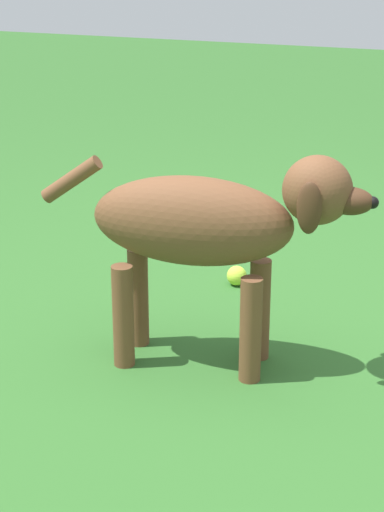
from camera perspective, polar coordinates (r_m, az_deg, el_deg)
ground at (r=2.29m, az=4.71°, el=-7.76°), size 14.00×14.00×0.00m
dog at (r=2.18m, az=1.31°, el=2.01°), size 0.87×0.29×0.59m
tennis_ball_0 at (r=2.82m, az=3.00°, el=-1.32°), size 0.07×0.07×0.07m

